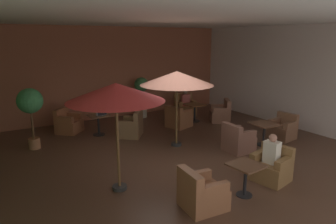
# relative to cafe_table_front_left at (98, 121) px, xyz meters

# --- Properties ---
(ground_plane) EXTENTS (10.49, 10.20, 0.02)m
(ground_plane) POSITION_rel_cafe_table_front_left_xyz_m (1.29, -2.95, -0.51)
(ground_plane) COLOR #503426
(wall_back_brick) EXTENTS (10.49, 0.08, 3.68)m
(wall_back_brick) POSITION_rel_cafe_table_front_left_xyz_m (1.29, 2.11, 1.34)
(wall_back_brick) COLOR #98543C
(wall_back_brick) RESTS_ON ground_plane
(wall_right_plain) EXTENTS (0.08, 10.20, 3.68)m
(wall_right_plain) POSITION_rel_cafe_table_front_left_xyz_m (6.50, -2.95, 1.34)
(wall_right_plain) COLOR silver
(wall_right_plain) RESTS_ON ground_plane
(ceiling_slab) EXTENTS (10.49, 10.20, 0.06)m
(ceiling_slab) POSITION_rel_cafe_table_front_left_xyz_m (1.29, -2.95, 3.21)
(ceiling_slab) COLOR white
(ceiling_slab) RESTS_ON wall_back_brick
(cafe_table_front_left) EXTENTS (0.69, 0.69, 0.70)m
(cafe_table_front_left) POSITION_rel_cafe_table_front_left_xyz_m (0.00, 0.00, 0.00)
(cafe_table_front_left) COLOR black
(cafe_table_front_left) RESTS_ON ground_plane
(armchair_front_left_north) EXTENTS (1.05, 1.07, 0.88)m
(armchair_front_left_north) POSITION_rel_cafe_table_front_left_xyz_m (0.92, -0.71, -0.19)
(armchair_front_left_north) COLOR brown
(armchair_front_left_north) RESTS_ON ground_plane
(armchair_front_left_east) EXTENTS (1.03, 1.03, 0.85)m
(armchair_front_left_east) POSITION_rel_cafe_table_front_left_xyz_m (-0.82, 0.81, -0.18)
(armchair_front_left_east) COLOR brown
(armchair_front_left_east) RESTS_ON ground_plane
(cafe_table_front_right) EXTENTS (0.69, 0.69, 0.70)m
(cafe_table_front_right) POSITION_rel_cafe_table_front_left_xyz_m (1.27, -5.58, 0.03)
(cafe_table_front_right) COLOR black
(cafe_table_front_right) RESTS_ON ground_plane
(armchair_front_right_north) EXTENTS (0.84, 0.78, 0.82)m
(armchair_front_right_north) POSITION_rel_cafe_table_front_left_xyz_m (0.19, -5.50, -0.20)
(armchair_front_right_north) COLOR brown
(armchair_front_right_north) RESTS_ON ground_plane
(armchair_front_right_east) EXTENTS (0.84, 0.90, 0.80)m
(armchair_front_right_east) POSITION_rel_cafe_table_front_left_xyz_m (2.31, -5.37, -0.20)
(armchair_front_right_east) COLOR brown
(armchair_front_right_east) RESTS_ON ground_plane
(cafe_table_mid_center) EXTENTS (0.71, 0.71, 0.70)m
(cafe_table_mid_center) POSITION_rel_cafe_table_front_left_xyz_m (3.83, -0.26, 0.00)
(cafe_table_mid_center) COLOR black
(cafe_table_mid_center) RESTS_ON ground_plane
(armchair_mid_center_north) EXTENTS (1.02, 1.04, 0.88)m
(armchair_mid_center_north) POSITION_rel_cafe_table_front_left_xyz_m (4.72, -0.82, -0.18)
(armchair_mid_center_north) COLOR brown
(armchair_mid_center_north) RESTS_ON ground_plane
(armchair_mid_center_east) EXTENTS (0.93, 0.87, 0.91)m
(armchair_mid_center_east) POSITION_rel_cafe_table_front_left_xyz_m (4.07, 0.76, -0.17)
(armchair_mid_center_east) COLOR olive
(armchair_mid_center_east) RESTS_ON ground_plane
(armchair_mid_center_south) EXTENTS (0.99, 0.95, 0.82)m
(armchair_mid_center_south) POSITION_rel_cafe_table_front_left_xyz_m (2.85, -0.60, -0.19)
(armchair_mid_center_south) COLOR #915A39
(armchair_mid_center_south) RESTS_ON ground_plane
(cafe_table_rear_right) EXTENTS (0.76, 0.76, 0.70)m
(cafe_table_rear_right) POSITION_rel_cafe_table_front_left_xyz_m (4.01, -3.62, 0.03)
(cafe_table_rear_right) COLOR black
(cafe_table_rear_right) RESTS_ON ground_plane
(armchair_rear_right_north) EXTENTS (0.74, 0.76, 0.84)m
(armchair_rear_right_north) POSITION_rel_cafe_table_front_left_xyz_m (2.96, -3.59, -0.18)
(armchair_rear_right_north) COLOR brown
(armchair_rear_right_north) RESTS_ON ground_plane
(armchair_rear_right_east) EXTENTS (0.78, 0.79, 0.83)m
(armchair_rear_right_east) POSITION_rel_cafe_table_front_left_xyz_m (5.05, -3.50, -0.19)
(armchair_rear_right_east) COLOR brown
(armchair_rear_right_east) RESTS_ON ground_plane
(patio_umbrella_tall_red) EXTENTS (2.01, 2.01, 2.33)m
(patio_umbrella_tall_red) POSITION_rel_cafe_table_front_left_xyz_m (-0.87, -3.97, 1.63)
(patio_umbrella_tall_red) COLOR #2D2D2D
(patio_umbrella_tall_red) RESTS_ON ground_plane
(patio_umbrella_center_beige) EXTENTS (2.17, 2.17, 2.28)m
(patio_umbrella_center_beige) POSITION_rel_cafe_table_front_left_xyz_m (1.70, -2.26, 1.56)
(patio_umbrella_center_beige) COLOR #2D2D2D
(patio_umbrella_center_beige) RESTS_ON ground_plane
(potted_tree_left_corner) EXTENTS (0.73, 0.73, 1.82)m
(potted_tree_left_corner) POSITION_rel_cafe_table_front_left_xyz_m (-2.08, -0.31, 0.84)
(potted_tree_left_corner) COLOR #A16844
(potted_tree_left_corner) RESTS_ON ground_plane
(potted_tree_mid_left) EXTENTS (0.59, 0.59, 1.67)m
(potted_tree_mid_left) POSITION_rel_cafe_table_front_left_xyz_m (2.34, 1.41, 0.57)
(potted_tree_mid_left) COLOR beige
(potted_tree_mid_left) RESTS_ON ground_plane
(patron_blue_shirt) EXTENTS (0.40, 0.30, 0.64)m
(patron_blue_shirt) POSITION_rel_cafe_table_front_left_xyz_m (4.06, 0.71, 0.21)
(patron_blue_shirt) COLOR #B8524B
(patron_blue_shirt) RESTS_ON ground_plane
(patron_by_window) EXTENTS (0.31, 0.37, 0.68)m
(patron_by_window) POSITION_rel_cafe_table_front_left_xyz_m (2.28, -5.38, 0.23)
(patron_by_window) COLOR silver
(patron_by_window) RESTS_ON ground_plane
(iced_drink_cup) EXTENTS (0.08, 0.08, 0.11)m
(iced_drink_cup) POSITION_rel_cafe_table_front_left_xyz_m (-0.05, -0.09, 0.25)
(iced_drink_cup) COLOR white
(iced_drink_cup) RESTS_ON cafe_table_front_left
(open_laptop) EXTENTS (0.34, 0.26, 0.20)m
(open_laptop) POSITION_rel_cafe_table_front_left_xyz_m (0.09, -0.10, 0.24)
(open_laptop) COLOR #9EA0A5
(open_laptop) RESTS_ON cafe_table_front_left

